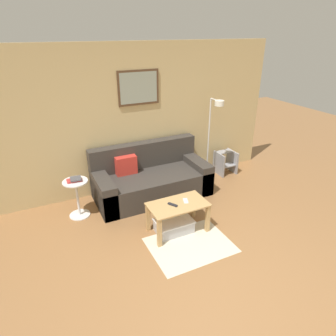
{
  "coord_description": "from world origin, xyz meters",
  "views": [
    {
      "loc": [
        -1.64,
        -1.94,
        2.72
      ],
      "look_at": [
        0.11,
        1.66,
        0.85
      ],
      "focal_mm": 32.0,
      "sensor_mm": 36.0,
      "label": 1
    }
  ],
  "objects_px": {
    "couch": "(151,179)",
    "step_stool": "(226,162)",
    "storage_bin": "(174,226)",
    "remote_control": "(173,205)",
    "floor_lamp": "(213,129)",
    "side_table": "(77,195)",
    "coffee_table": "(178,210)",
    "book_stack": "(75,179)",
    "cell_phone": "(186,201)"
  },
  "relations": [
    {
      "from": "storage_bin",
      "to": "floor_lamp",
      "type": "xyz_separation_m",
      "value": [
        1.4,
        1.16,
        0.95
      ]
    },
    {
      "from": "storage_bin",
      "to": "step_stool",
      "type": "xyz_separation_m",
      "value": [
        1.86,
        1.31,
        0.14
      ]
    },
    {
      "from": "cell_phone",
      "to": "coffee_table",
      "type": "bearing_deg",
      "value": -152.22
    },
    {
      "from": "floor_lamp",
      "to": "side_table",
      "type": "xyz_separation_m",
      "value": [
        -2.56,
        -0.13,
        -0.67
      ]
    },
    {
      "from": "couch",
      "to": "side_table",
      "type": "xyz_separation_m",
      "value": [
        -1.29,
        -0.11,
        0.07
      ]
    },
    {
      "from": "coffee_table",
      "to": "storage_bin",
      "type": "relative_size",
      "value": 1.57
    },
    {
      "from": "couch",
      "to": "side_table",
      "type": "relative_size",
      "value": 3.21
    },
    {
      "from": "remote_control",
      "to": "side_table",
      "type": "bearing_deg",
      "value": 107.08
    },
    {
      "from": "couch",
      "to": "step_stool",
      "type": "xyz_separation_m",
      "value": [
        1.73,
        0.16,
        -0.06
      ]
    },
    {
      "from": "storage_bin",
      "to": "floor_lamp",
      "type": "relative_size",
      "value": 0.34
    },
    {
      "from": "coffee_table",
      "to": "floor_lamp",
      "type": "bearing_deg",
      "value": 41.06
    },
    {
      "from": "couch",
      "to": "cell_phone",
      "type": "xyz_separation_m",
      "value": [
        0.07,
        -1.13,
        0.16
      ]
    },
    {
      "from": "remote_control",
      "to": "cell_phone",
      "type": "xyz_separation_m",
      "value": [
        0.22,
        0.02,
        -0.01
      ]
    },
    {
      "from": "couch",
      "to": "storage_bin",
      "type": "height_order",
      "value": "couch"
    },
    {
      "from": "coffee_table",
      "to": "step_stool",
      "type": "xyz_separation_m",
      "value": [
        1.8,
        1.32,
        -0.11
      ]
    },
    {
      "from": "book_stack",
      "to": "coffee_table",
      "type": "bearing_deg",
      "value": -40.61
    },
    {
      "from": "book_stack",
      "to": "step_stool",
      "type": "height_order",
      "value": "book_stack"
    },
    {
      "from": "floor_lamp",
      "to": "cell_phone",
      "type": "height_order",
      "value": "floor_lamp"
    },
    {
      "from": "book_stack",
      "to": "cell_phone",
      "type": "xyz_separation_m",
      "value": [
        1.36,
        -1.03,
        -0.18
      ]
    },
    {
      "from": "couch",
      "to": "storage_bin",
      "type": "bearing_deg",
      "value": -96.17
    },
    {
      "from": "couch",
      "to": "storage_bin",
      "type": "relative_size",
      "value": 3.66
    },
    {
      "from": "floor_lamp",
      "to": "remote_control",
      "type": "distance_m",
      "value": 1.93
    },
    {
      "from": "cell_phone",
      "to": "step_stool",
      "type": "relative_size",
      "value": 0.31
    },
    {
      "from": "remote_control",
      "to": "cell_phone",
      "type": "distance_m",
      "value": 0.22
    },
    {
      "from": "cell_phone",
      "to": "step_stool",
      "type": "height_order",
      "value": "cell_phone"
    },
    {
      "from": "storage_bin",
      "to": "side_table",
      "type": "bearing_deg",
      "value": 138.4
    },
    {
      "from": "side_table",
      "to": "remote_control",
      "type": "bearing_deg",
      "value": -42.36
    },
    {
      "from": "storage_bin",
      "to": "remote_control",
      "type": "relative_size",
      "value": 3.6
    },
    {
      "from": "step_stool",
      "to": "floor_lamp",
      "type": "bearing_deg",
      "value": -162.02
    },
    {
      "from": "coffee_table",
      "to": "book_stack",
      "type": "bearing_deg",
      "value": 139.39
    },
    {
      "from": "storage_bin",
      "to": "cell_phone",
      "type": "distance_m",
      "value": 0.41
    },
    {
      "from": "storage_bin",
      "to": "floor_lamp",
      "type": "height_order",
      "value": "floor_lamp"
    },
    {
      "from": "couch",
      "to": "remote_control",
      "type": "height_order",
      "value": "couch"
    },
    {
      "from": "side_table",
      "to": "step_stool",
      "type": "xyz_separation_m",
      "value": [
        3.02,
        0.27,
        -0.13
      ]
    },
    {
      "from": "coffee_table",
      "to": "remote_control",
      "type": "height_order",
      "value": "remote_control"
    },
    {
      "from": "couch",
      "to": "step_stool",
      "type": "bearing_deg",
      "value": 5.34
    },
    {
      "from": "book_stack",
      "to": "cell_phone",
      "type": "height_order",
      "value": "book_stack"
    },
    {
      "from": "remote_control",
      "to": "couch",
      "type": "bearing_deg",
      "value": 52.06
    },
    {
      "from": "floor_lamp",
      "to": "storage_bin",
      "type": "bearing_deg",
      "value": -140.28
    },
    {
      "from": "cell_phone",
      "to": "book_stack",
      "type": "bearing_deg",
      "value": 161.82
    },
    {
      "from": "floor_lamp",
      "to": "cell_phone",
      "type": "relative_size",
      "value": 11.41
    },
    {
      "from": "coffee_table",
      "to": "cell_phone",
      "type": "height_order",
      "value": "cell_phone"
    },
    {
      "from": "book_stack",
      "to": "side_table",
      "type": "bearing_deg",
      "value": -111.24
    },
    {
      "from": "coffee_table",
      "to": "step_stool",
      "type": "relative_size",
      "value": 1.87
    },
    {
      "from": "coffee_table",
      "to": "step_stool",
      "type": "height_order",
      "value": "coffee_table"
    },
    {
      "from": "coffee_table",
      "to": "couch",
      "type": "bearing_deg",
      "value": 86.76
    },
    {
      "from": "couch",
      "to": "coffee_table",
      "type": "bearing_deg",
      "value": -93.24
    },
    {
      "from": "step_stool",
      "to": "side_table",
      "type": "bearing_deg",
      "value": -174.81
    },
    {
      "from": "floor_lamp",
      "to": "step_stool",
      "type": "distance_m",
      "value": 0.93
    },
    {
      "from": "couch",
      "to": "book_stack",
      "type": "height_order",
      "value": "couch"
    }
  ]
}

